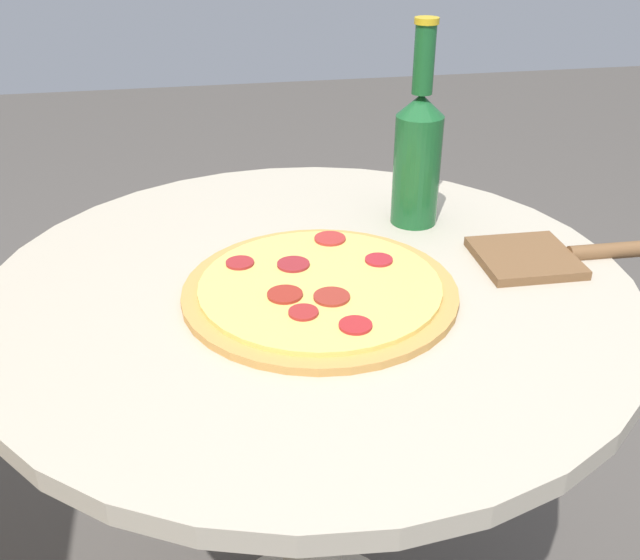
% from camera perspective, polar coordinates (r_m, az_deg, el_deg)
% --- Properties ---
extents(table, '(0.81, 0.81, 0.72)m').
position_cam_1_polar(table, '(0.99, -0.77, -8.49)').
color(table, '#B2A893').
rests_on(table, ground_plane).
extents(pizza, '(0.33, 0.33, 0.02)m').
position_cam_1_polar(pizza, '(0.86, -0.01, -0.71)').
color(pizza, '#C68E47').
rests_on(pizza, table).
extents(beer_bottle, '(0.07, 0.07, 0.29)m').
position_cam_1_polar(beer_bottle, '(1.02, 7.82, 10.11)').
color(beer_bottle, '#195628').
rests_on(beer_bottle, table).
extents(pizza_paddle, '(0.13, 0.27, 0.02)m').
position_cam_1_polar(pizza_paddle, '(0.99, 18.01, 1.87)').
color(pizza_paddle, brown).
rests_on(pizza_paddle, table).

